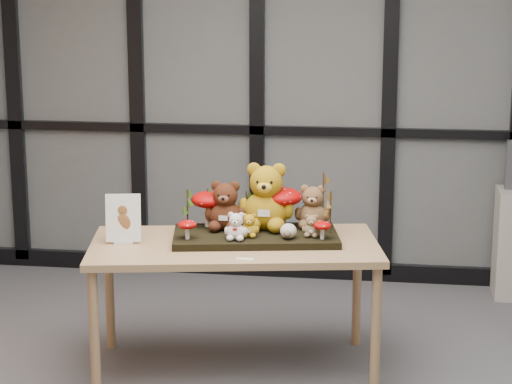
% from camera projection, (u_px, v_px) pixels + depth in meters
% --- Properties ---
extents(room_shell, '(5.00, 5.00, 5.00)m').
position_uv_depth(room_shell, '(280.00, 71.00, 3.82)').
color(room_shell, '#ABA8A2').
rests_on(room_shell, floor).
extents(glass_partition, '(4.90, 0.06, 2.78)m').
position_uv_depth(glass_partition, '(323.00, 78.00, 6.26)').
color(glass_partition, '#2D383F').
rests_on(glass_partition, floor).
extents(display_table, '(1.62, 1.01, 0.71)m').
position_uv_depth(display_table, '(235.00, 255.00, 4.87)').
color(display_table, '#A8815B').
rests_on(display_table, floor).
extents(diorama_tray, '(0.93, 0.58, 0.04)m').
position_uv_depth(diorama_tray, '(256.00, 236.00, 4.91)').
color(diorama_tray, black).
rests_on(diorama_tray, display_table).
extents(bear_pooh_yellow, '(0.35, 0.32, 0.40)m').
position_uv_depth(bear_pooh_yellow, '(266.00, 193.00, 4.96)').
color(bear_pooh_yellow, '#A57B10').
rests_on(bear_pooh_yellow, diorama_tray).
extents(bear_brown_medium, '(0.26, 0.24, 0.29)m').
position_uv_depth(bear_brown_medium, '(226.00, 203.00, 4.95)').
color(bear_brown_medium, '#411D0F').
rests_on(bear_brown_medium, diorama_tray).
extents(bear_tan_back, '(0.23, 0.21, 0.26)m').
position_uv_depth(bear_tan_back, '(313.00, 204.00, 5.00)').
color(bear_tan_back, brown).
rests_on(bear_tan_back, diorama_tray).
extents(bear_small_yellow, '(0.12, 0.11, 0.14)m').
position_uv_depth(bear_small_yellow, '(249.00, 224.00, 4.82)').
color(bear_small_yellow, '#B08416').
rests_on(bear_small_yellow, diorama_tray).
extents(bear_white_bow, '(0.14, 0.13, 0.16)m').
position_uv_depth(bear_white_bow, '(236.00, 224.00, 4.76)').
color(bear_white_bow, white).
rests_on(bear_white_bow, diorama_tray).
extents(bear_beige_small, '(0.11, 0.11, 0.13)m').
position_uv_depth(bear_beige_small, '(312.00, 224.00, 4.82)').
color(bear_beige_small, olive).
rests_on(bear_beige_small, diorama_tray).
extents(plush_cream_hedgehog, '(0.08, 0.07, 0.09)m').
position_uv_depth(plush_cream_hedgehog, '(288.00, 230.00, 4.79)').
color(plush_cream_hedgehog, beige).
rests_on(plush_cream_hedgehog, diorama_tray).
extents(mushroom_back_left, '(0.19, 0.19, 0.21)m').
position_uv_depth(mushroom_back_left, '(209.00, 207.00, 5.02)').
color(mushroom_back_left, '#990504').
rests_on(mushroom_back_left, diorama_tray).
extents(mushroom_back_right, '(0.22, 0.22, 0.24)m').
position_uv_depth(mushroom_back_right, '(282.00, 206.00, 5.00)').
color(mushroom_back_right, '#990504').
rests_on(mushroom_back_right, diorama_tray).
extents(mushroom_front_left, '(0.10, 0.10, 0.11)m').
position_uv_depth(mushroom_front_left, '(187.00, 229.00, 4.78)').
color(mushroom_front_left, '#990504').
rests_on(mushroom_front_left, diorama_tray).
extents(mushroom_front_right, '(0.09, 0.09, 0.10)m').
position_uv_depth(mushroom_front_right, '(322.00, 229.00, 4.78)').
color(mushroom_front_right, '#990504').
rests_on(mushroom_front_right, diorama_tray).
extents(sprig_green_far_left, '(0.05, 0.05, 0.22)m').
position_uv_depth(sprig_green_far_left, '(188.00, 209.00, 4.98)').
color(sprig_green_far_left, '#1B350C').
rests_on(sprig_green_far_left, diorama_tray).
extents(sprig_green_mid_left, '(0.05, 0.05, 0.21)m').
position_uv_depth(sprig_green_mid_left, '(208.00, 207.00, 5.03)').
color(sprig_green_mid_left, '#1B350C').
rests_on(sprig_green_mid_left, diorama_tray).
extents(sprig_dry_far_right, '(0.05, 0.05, 0.30)m').
position_uv_depth(sprig_dry_far_right, '(323.00, 200.00, 4.98)').
color(sprig_dry_far_right, brown).
rests_on(sprig_dry_far_right, diorama_tray).
extents(sprig_dry_mid_right, '(0.05, 0.05, 0.23)m').
position_uv_depth(sprig_dry_mid_right, '(330.00, 212.00, 4.88)').
color(sprig_dry_mid_right, brown).
rests_on(sprig_dry_mid_right, diorama_tray).
extents(sprig_green_centre, '(0.05, 0.05, 0.19)m').
position_uv_depth(sprig_green_centre, '(246.00, 208.00, 5.05)').
color(sprig_green_centre, '#1B350C').
rests_on(sprig_green_centre, diorama_tray).
extents(sign_holder, '(0.19, 0.08, 0.26)m').
position_uv_depth(sign_holder, '(123.00, 221.00, 4.82)').
color(sign_holder, silver).
rests_on(sign_holder, display_table).
extents(label_card, '(0.08, 0.03, 0.00)m').
position_uv_depth(label_card, '(245.00, 259.00, 4.56)').
color(label_card, white).
rests_on(label_card, display_table).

